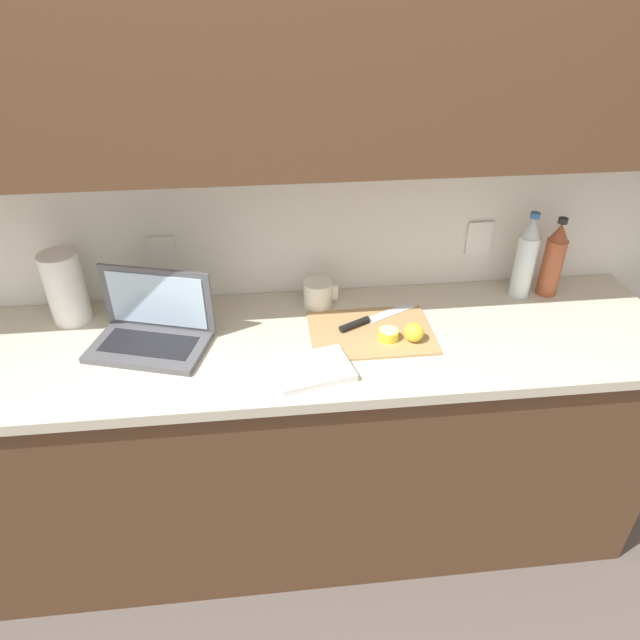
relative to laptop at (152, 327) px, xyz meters
The scene contains 13 objects.
ground_plane 1.03m from the laptop, ahead, with size 12.00×12.00×0.00m, color #564C47.
wall_back 0.74m from the laptop, 27.11° to the left, with size 5.20×0.38×2.60m.
counter_unit 0.62m from the laptop, ahead, with size 2.57×0.61×0.90m.
laptop is the anchor object (origin of this frame).
cutting_board 0.69m from the laptop, ahead, with size 0.39×0.28×0.01m, color tan.
knife 0.67m from the laptop, ahead, with size 0.28×0.17×0.02m.
lemon_half_cut 0.73m from the laptop, ahead, with size 0.06×0.06×0.03m.
lemon_whole_beside 0.81m from the laptop, ahead, with size 0.06×0.06×0.06m.
bottle_green_soda 1.27m from the laptop, ahead, with size 0.07×0.07×0.31m.
bottle_oil_tall 1.37m from the laptop, ahead, with size 0.07×0.07×0.29m.
measuring_cup 0.55m from the laptop, 16.47° to the left, with size 0.12×0.10×0.10m.
paper_towel_roll 0.34m from the laptop, 150.06° to the left, with size 0.12×0.12×0.24m.
dish_towel 0.52m from the laptop, 23.42° to the right, with size 0.22×0.16×0.02m, color white.
Camera 1 is at (-0.02, -1.47, 1.95)m, focal length 32.00 mm.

